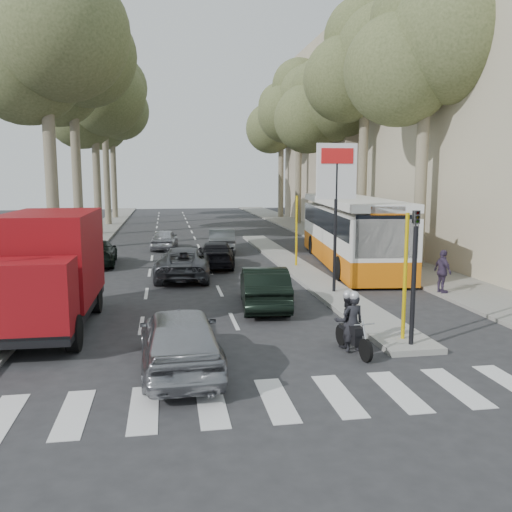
{
  "coord_description": "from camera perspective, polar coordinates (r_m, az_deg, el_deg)",
  "views": [
    {
      "loc": [
        -2.89,
        -14.09,
        4.46
      ],
      "look_at": [
        0.25,
        4.78,
        1.6
      ],
      "focal_mm": 38.0,
      "sensor_mm": 36.0,
      "label": 1
    }
  ],
  "objects": [
    {
      "name": "tree_r_c",
      "position": [
        42.26,
        7.27,
        15.55
      ],
      "size": [
        7.4,
        7.2,
        13.32
      ],
      "color": "#6B604C",
      "rests_on": "ground"
    },
    {
      "name": "pedestrian_near",
      "position": [
        21.25,
        19.06,
        -1.54
      ],
      "size": [
        0.58,
        1.0,
        1.61
      ],
      "primitive_type": "imported",
      "rotation": [
        0.0,
        0.0,
        1.7
      ],
      "color": "#433550",
      "rests_on": "sidewalk_right"
    },
    {
      "name": "red_truck",
      "position": [
        16.81,
        -21.02,
        -1.24
      ],
      "size": [
        2.5,
        6.35,
        3.37
      ],
      "rotation": [
        0.0,
        0.0,
        -0.01
      ],
      "color": "black",
      "rests_on": "ground"
    },
    {
      "name": "building_far",
      "position": [
        51.61,
        11.71,
        12.26
      ],
      "size": [
        11.0,
        20.0,
        16.0
      ],
      "primitive_type": "cube",
      "color": "#B7A88E",
      "rests_on": "ground"
    },
    {
      "name": "median_left",
      "position": [
        42.63,
        -16.3,
        2.23
      ],
      "size": [
        2.4,
        64.0,
        0.12
      ],
      "primitive_type": "cube",
      "color": "gray",
      "rests_on": "ground"
    },
    {
      "name": "tree_l_e",
      "position": [
        58.76,
        -14.83,
        14.35
      ],
      "size": [
        7.4,
        7.2,
        14.49
      ],
      "color": "#6B604C",
      "rests_on": "ground"
    },
    {
      "name": "silver_hatchback",
      "position": [
        12.65,
        -8.0,
        -8.6
      ],
      "size": [
        1.97,
        4.52,
        1.52
      ],
      "primitive_type": "imported",
      "rotation": [
        0.0,
        0.0,
        3.18
      ],
      "color": "#98999F",
      "rests_on": "ground"
    },
    {
      "name": "motorcycle",
      "position": [
        14.08,
        9.87,
        -6.98
      ],
      "size": [
        0.76,
        1.89,
        1.61
      ],
      "rotation": [
        0.0,
        0.0,
        0.13
      ],
      "color": "black",
      "rests_on": "ground"
    },
    {
      "name": "tree_l_c",
      "position": [
        42.85,
        -16.54,
        15.64
      ],
      "size": [
        7.4,
        7.2,
        13.71
      ],
      "color": "#6B604C",
      "rests_on": "ground"
    },
    {
      "name": "city_bus",
      "position": [
        27.54,
        9.87,
        2.8
      ],
      "size": [
        4.26,
        13.08,
        3.38
      ],
      "rotation": [
        0.0,
        0.0,
        -0.12
      ],
      "color": "orange",
      "rests_on": "ground"
    },
    {
      "name": "ground",
      "position": [
        15.06,
        2.06,
        -8.73
      ],
      "size": [
        120.0,
        120.0,
        0.0
      ],
      "primitive_type": "plane",
      "color": "#28282B",
      "rests_on": "ground"
    },
    {
      "name": "pedestrian_far",
      "position": [
        29.57,
        13.52,
        1.36
      ],
      "size": [
        1.08,
        0.62,
        1.57
      ],
      "primitive_type": "imported",
      "rotation": [
        0.0,
        0.0,
        3.32
      ],
      "color": "#695F4F",
      "rests_on": "sidewalk_right"
    },
    {
      "name": "queue_car_a",
      "position": [
        23.85,
        -7.54,
        -0.68
      ],
      "size": [
        2.74,
        5.12,
        1.37
      ],
      "primitive_type": "imported",
      "rotation": [
        0.0,
        0.0,
        3.04
      ],
      "color": "#45464C",
      "rests_on": "ground"
    },
    {
      "name": "billboard",
      "position": [
        20.07,
        8.42,
        6.25
      ],
      "size": [
        1.5,
        12.1,
        5.6
      ],
      "color": "yellow",
      "rests_on": "ground"
    },
    {
      "name": "tree_r_b",
      "position": [
        35.1,
        11.63,
        19.76
      ],
      "size": [
        7.4,
        7.2,
        15.27
      ],
      "color": "#6B604C",
      "rests_on": "ground"
    },
    {
      "name": "traffic_island",
      "position": [
        26.2,
        4.24,
        -1.15
      ],
      "size": [
        1.5,
        26.0,
        0.16
      ],
      "primitive_type": "cube",
      "color": "gray",
      "rests_on": "ground"
    },
    {
      "name": "traffic_light_island",
      "position": [
        14.15,
        16.37,
        0.14
      ],
      "size": [
        0.16,
        0.41,
        3.6
      ],
      "color": "black",
      "rests_on": "ground"
    },
    {
      "name": "tree_l_a",
      "position": [
        27.32,
        -21.11,
        20.48
      ],
      "size": [
        7.4,
        7.2,
        14.1
      ],
      "color": "#6B604C",
      "rests_on": "ground"
    },
    {
      "name": "tree_l_b",
      "position": [
        35.21,
        -18.62,
        18.9
      ],
      "size": [
        7.4,
        7.2,
        14.88
      ],
      "color": "#6B604C",
      "rests_on": "ground"
    },
    {
      "name": "queue_car_b",
      "position": [
        26.57,
        -4.2,
        0.19
      ],
      "size": [
        2.19,
        4.49,
        1.26
      ],
      "primitive_type": "imported",
      "rotation": [
        0.0,
        0.0,
        3.04
      ],
      "color": "black",
      "rests_on": "ground"
    },
    {
      "name": "tree_r_e",
      "position": [
        57.8,
        2.78,
        14.37
      ],
      "size": [
        7.4,
        7.2,
        14.1
      ],
      "color": "#6B604C",
      "rests_on": "ground"
    },
    {
      "name": "queue_car_e",
      "position": [
        28.08,
        -16.34,
        0.33
      ],
      "size": [
        1.99,
        4.48,
        1.28
      ],
      "primitive_type": "imported",
      "rotation": [
        0.0,
        0.0,
        3.19
      ],
      "color": "black",
      "rests_on": "ground"
    },
    {
      "name": "queue_car_d",
      "position": [
        31.62,
        -3.63,
        1.64
      ],
      "size": [
        1.83,
        4.31,
        1.38
      ],
      "primitive_type": "imported",
      "rotation": [
        0.0,
        0.0,
        3.05
      ],
      "color": "#52565A",
      "rests_on": "ground"
    },
    {
      "name": "sidewalk_right",
      "position": [
        40.98,
        6.89,
        2.27
      ],
      "size": [
        3.2,
        70.0,
        0.12
      ],
      "primitive_type": "cube",
      "color": "gray",
      "rests_on": "ground"
    },
    {
      "name": "tree_l_d",
      "position": [
        50.98,
        -15.62,
        16.43
      ],
      "size": [
        7.4,
        7.2,
        15.66
      ],
      "color": "#6B604C",
      "rests_on": "ground"
    },
    {
      "name": "tree_r_d",
      "position": [
        50.12,
        4.69,
        16.05
      ],
      "size": [
        7.4,
        7.2,
        14.88
      ],
      "color": "#6B604C",
      "rests_on": "ground"
    },
    {
      "name": "dark_hatchback",
      "position": [
        18.4,
        0.87,
        -3.27
      ],
      "size": [
        1.91,
        4.41,
        1.41
      ],
      "primitive_type": "imported",
      "rotation": [
        0.0,
        0.0,
        3.04
      ],
      "color": "black",
      "rests_on": "ground"
    },
    {
      "name": "tree_r_a",
      "position": [
        27.67,
        17.7,
        20.48
      ],
      "size": [
        7.4,
        7.2,
        14.1
      ],
      "color": "#6B604C",
      "rests_on": "ground"
    },
    {
      "name": "queue_car_c",
      "position": [
        33.33,
        -9.63,
        1.76
      ],
      "size": [
        1.81,
        3.77,
        1.24
      ],
      "primitive_type": "imported",
      "rotation": [
        0.0,
        0.0,
        3.05
      ],
      "color": "#A8A9B0",
      "rests_on": "ground"
    }
  ]
}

